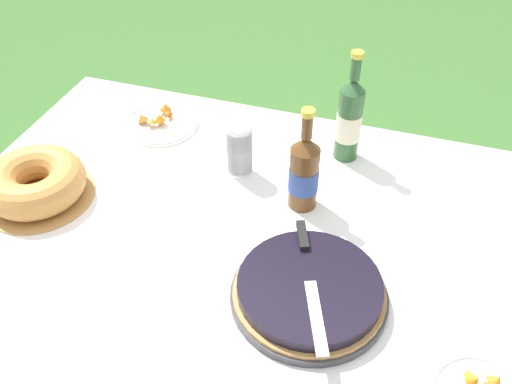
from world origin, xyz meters
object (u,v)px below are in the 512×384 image
snack_plate_left (160,123)px  berry_tart (309,291)px  cup_stack (239,150)px  cider_bottle_amber (304,172)px  cider_bottle_green (349,119)px  bundt_cake (35,182)px  serving_knife (308,271)px

snack_plate_left → berry_tart: bearing=-40.7°
cup_stack → cider_bottle_amber: 0.22m
berry_tart → cup_stack: cup_stack is taller
berry_tart → cider_bottle_green: bearing=92.9°
cider_bottle_green → cider_bottle_amber: 0.26m
cider_bottle_green → snack_plate_left: bearing=-177.5°
cider_bottle_green → snack_plate_left: 0.60m
bundt_cake → cider_bottle_amber: bearing=15.7°
cider_bottle_amber → snack_plate_left: size_ratio=1.25×
bundt_cake → cider_bottle_amber: size_ratio=1.01×
berry_tart → cider_bottle_green: cider_bottle_green is taller
serving_knife → cup_stack: cup_stack is taller
cider_bottle_green → snack_plate_left: size_ratio=1.42×
berry_tart → cup_stack: 0.49m
serving_knife → cider_bottle_green: size_ratio=1.05×
berry_tart → bundt_cake: (-0.79, 0.11, 0.02)m
berry_tart → snack_plate_left: size_ratio=1.50×
berry_tart → cup_stack: (-0.30, 0.39, 0.05)m
bundt_cake → cider_bottle_amber: cider_bottle_amber is taller
serving_knife → cider_bottle_amber: size_ratio=1.20×
cider_bottle_green → cider_bottle_amber: (-0.07, -0.25, -0.02)m
serving_knife → cider_bottle_green: (-0.02, 0.53, 0.07)m
cup_stack → cider_bottle_amber: cider_bottle_amber is taller
snack_plate_left → bundt_cake: bearing=-112.0°
berry_tart → cup_stack: size_ratio=2.20×
serving_knife → bundt_cake: bearing=-117.9°
cup_stack → snack_plate_left: size_ratio=0.68×
cup_stack → cider_bottle_amber: bearing=-20.5°
serving_knife → snack_plate_left: serving_knife is taller
cider_bottle_green → cider_bottle_amber: size_ratio=1.14×
serving_knife → cider_bottle_amber: (-0.09, 0.28, 0.05)m
cider_bottle_green → cider_bottle_amber: cider_bottle_green is taller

